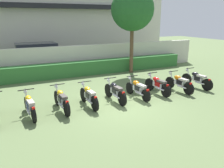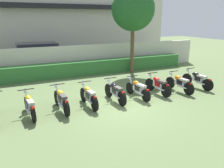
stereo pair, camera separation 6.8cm
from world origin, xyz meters
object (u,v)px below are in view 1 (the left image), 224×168
(tree_far_side, at_px, (132,9))
(motorcycle_in_row_3, at_px, (89,96))
(motorcycle_in_row_8, at_px, (197,79))
(motorcycle_in_row_4, at_px, (115,91))
(parked_car, at_px, (39,56))
(motorcycle_in_row_2, at_px, (61,100))
(motorcycle_in_row_7, at_px, (179,83))
(motorcycle_in_row_5, at_px, (138,89))
(motorcycle_in_row_1, at_px, (30,105))
(motorcycle_in_row_6, at_px, (158,85))

(tree_far_side, relative_size, motorcycle_in_row_3, 2.98)
(motorcycle_in_row_8, bearing_deg, tree_far_side, 10.86)
(tree_far_side, bearing_deg, motorcycle_in_row_4, -127.23)
(parked_car, distance_m, motorcycle_in_row_4, 8.48)
(motorcycle_in_row_2, height_order, motorcycle_in_row_7, motorcycle_in_row_2)
(motorcycle_in_row_2, bearing_deg, motorcycle_in_row_3, -93.58)
(motorcycle_in_row_3, distance_m, motorcycle_in_row_5, 2.39)
(motorcycle_in_row_1, distance_m, motorcycle_in_row_4, 3.57)
(motorcycle_in_row_6, bearing_deg, motorcycle_in_row_8, -94.71)
(parked_car, xyz_separation_m, tree_far_side, (5.44, -3.64, 3.14))
(motorcycle_in_row_4, bearing_deg, motorcycle_in_row_1, 89.10)
(tree_far_side, height_order, motorcycle_in_row_5, tree_far_side)
(tree_far_side, distance_m, motorcycle_in_row_3, 7.56)
(tree_far_side, height_order, motorcycle_in_row_3, tree_far_side)
(motorcycle_in_row_1, relative_size, motorcycle_in_row_5, 0.96)
(motorcycle_in_row_7, relative_size, motorcycle_in_row_8, 0.96)
(motorcycle_in_row_3, bearing_deg, tree_far_side, -48.01)
(tree_far_side, xyz_separation_m, motorcycle_in_row_8, (1.32, -4.59, -3.63))
(motorcycle_in_row_3, bearing_deg, motorcycle_in_row_6, -90.77)
(motorcycle_in_row_2, height_order, motorcycle_in_row_4, motorcycle_in_row_2)
(motorcycle_in_row_1, xyz_separation_m, motorcycle_in_row_2, (1.19, 0.03, 0.02))
(tree_far_side, xyz_separation_m, motorcycle_in_row_7, (0.02, -4.71, -3.63))
(motorcycle_in_row_2, bearing_deg, motorcycle_in_row_4, -91.91)
(motorcycle_in_row_6, bearing_deg, motorcycle_in_row_4, 87.48)
(parked_car, height_order, motorcycle_in_row_4, parked_car)
(parked_car, bearing_deg, motorcycle_in_row_3, -85.44)
(motorcycle_in_row_3, height_order, motorcycle_in_row_8, motorcycle_in_row_8)
(motorcycle_in_row_3, bearing_deg, motorcycle_in_row_8, -91.89)
(motorcycle_in_row_2, relative_size, motorcycle_in_row_6, 1.05)
(tree_far_side, relative_size, motorcycle_in_row_8, 2.79)
(motorcycle_in_row_2, relative_size, motorcycle_in_row_7, 1.02)
(motorcycle_in_row_1, bearing_deg, motorcycle_in_row_6, -93.67)
(motorcycle_in_row_2, bearing_deg, motorcycle_in_row_8, -92.66)
(motorcycle_in_row_2, bearing_deg, motorcycle_in_row_1, 88.57)
(motorcycle_in_row_3, distance_m, motorcycle_in_row_8, 6.05)
(motorcycle_in_row_8, bearing_deg, motorcycle_in_row_3, 85.40)
(tree_far_side, height_order, motorcycle_in_row_6, tree_far_side)
(tree_far_side, relative_size, motorcycle_in_row_4, 2.91)
(tree_far_side, relative_size, motorcycle_in_row_7, 2.90)
(motorcycle_in_row_4, xyz_separation_m, motorcycle_in_row_5, (1.15, -0.02, -0.02))
(motorcycle_in_row_4, xyz_separation_m, motorcycle_in_row_8, (4.81, 0.01, -0.00))
(motorcycle_in_row_7, bearing_deg, motorcycle_in_row_5, 84.20)
(motorcycle_in_row_1, relative_size, motorcycle_in_row_3, 0.97)
(parked_car, xyz_separation_m, motorcycle_in_row_3, (0.71, -8.30, -0.48))
(motorcycle_in_row_5, bearing_deg, motorcycle_in_row_7, -95.68)
(motorcycle_in_row_4, height_order, motorcycle_in_row_5, motorcycle_in_row_4)
(parked_car, xyz_separation_m, motorcycle_in_row_7, (5.46, -8.35, -0.49))
(motorcycle_in_row_1, xyz_separation_m, motorcycle_in_row_7, (7.09, -0.03, 0.01))
(motorcycle_in_row_1, height_order, motorcycle_in_row_3, motorcycle_in_row_3)
(tree_far_side, relative_size, motorcycle_in_row_5, 2.94)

